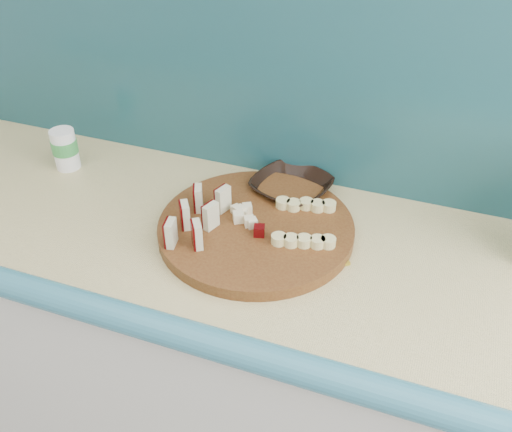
{
  "coord_description": "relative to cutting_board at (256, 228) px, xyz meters",
  "views": [
    {
      "loc": [
        0.47,
        0.59,
        1.7
      ],
      "look_at": [
        0.13,
        1.53,
        0.96
      ],
      "focal_mm": 40.0,
      "sensor_mm": 36.0,
      "label": 1
    }
  ],
  "objects": [
    {
      "name": "apple_wedges",
      "position": [
        -0.11,
        -0.05,
        0.04
      ],
      "size": [
        0.08,
        0.19,
        0.06
      ],
      "color": "beige",
      "rests_on": "cutting_board"
    },
    {
      "name": "canister",
      "position": [
        -0.56,
        0.09,
        0.04
      ],
      "size": [
        0.07,
        0.07,
        0.11
      ],
      "rotation": [
        0.0,
        0.0,
        -0.1
      ],
      "color": "white",
      "rests_on": "kitchen_counter"
    },
    {
      "name": "kitchen_counter",
      "position": [
        -0.03,
        -0.03,
        -0.47
      ],
      "size": [
        2.2,
        0.63,
        0.91
      ],
      "color": "silver",
      "rests_on": "ground"
    },
    {
      "name": "banana_peel",
      "position": [
        0.1,
        0.04,
        -0.01
      ],
      "size": [
        0.24,
        0.2,
        0.01
      ],
      "rotation": [
        0.0,
        0.0,
        -0.03
      ],
      "color": "gold",
      "rests_on": "kitchen_counter"
    },
    {
      "name": "backsplash",
      "position": [
        -0.03,
        0.26,
        0.24
      ],
      "size": [
        2.2,
        0.02,
        0.5
      ],
      "primitive_type": "cube",
      "color": "teal",
      "rests_on": "kitchen_counter"
    },
    {
      "name": "cutting_board",
      "position": [
        0.0,
        0.0,
        0.0
      ],
      "size": [
        0.53,
        0.53,
        0.03
      ],
      "primitive_type": "cylinder",
      "rotation": [
        0.0,
        0.0,
        0.27
      ],
      "color": "#45220E",
      "rests_on": "kitchen_counter"
    },
    {
      "name": "banana_slices",
      "position": [
        0.1,
        0.03,
        0.02
      ],
      "size": [
        0.17,
        0.19,
        0.02
      ],
      "color": "#DED287",
      "rests_on": "cutting_board"
    },
    {
      "name": "brown_bowl",
      "position": [
        0.03,
        0.17,
        0.01
      ],
      "size": [
        0.23,
        0.23,
        0.04
      ],
      "primitive_type": "imported",
      "rotation": [
        0.0,
        0.0,
        -0.31
      ],
      "color": "black",
      "rests_on": "kitchen_counter"
    },
    {
      "name": "apple_chunks",
      "position": [
        -0.03,
        -0.01,
        0.02
      ],
      "size": [
        0.06,
        0.07,
        0.02
      ],
      "color": "beige",
      "rests_on": "cutting_board"
    }
  ]
}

